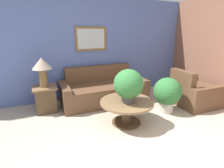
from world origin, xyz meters
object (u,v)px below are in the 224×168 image
object	(u,v)px
couch_main	(103,90)
coffee_table	(127,107)
armchair	(193,93)
side_table	(46,99)
potted_plant_floor	(167,93)
potted_plant_on_table	(128,85)
table_lamp	(42,67)

from	to	relation	value
couch_main	coffee_table	distance (m)	1.26
armchair	side_table	bearing A→B (deg)	75.90
armchair	potted_plant_floor	bearing A→B (deg)	99.37
couch_main	potted_plant_on_table	size ratio (longest dim) A/B	3.36
couch_main	side_table	world-z (taller)	couch_main
coffee_table	side_table	xyz separation A→B (m)	(-1.42, 1.21, -0.04)
coffee_table	side_table	distance (m)	1.86
potted_plant_on_table	potted_plant_floor	xyz separation A→B (m)	(1.07, 0.16, -0.37)
side_table	potted_plant_floor	size ratio (longest dim) A/B	0.74
potted_plant_floor	side_table	bearing A→B (deg)	156.03
side_table	armchair	bearing A→B (deg)	-16.31
table_lamp	potted_plant_on_table	bearing A→B (deg)	-41.78
couch_main	side_table	xyz separation A→B (m)	(-1.40, -0.05, 0.01)
couch_main	table_lamp	distance (m)	1.59
potted_plant_on_table	potted_plant_floor	distance (m)	1.14
side_table	potted_plant_floor	distance (m)	2.72
couch_main	potted_plant_floor	world-z (taller)	couch_main
table_lamp	potted_plant_floor	xyz separation A→B (m)	(2.48, -1.10, -0.58)
armchair	table_lamp	distance (m)	3.61
couch_main	side_table	bearing A→B (deg)	-177.91
table_lamp	couch_main	bearing A→B (deg)	2.09
coffee_table	potted_plant_floor	distance (m)	1.08
couch_main	potted_plant_on_table	world-z (taller)	potted_plant_on_table
armchair	couch_main	bearing A→B (deg)	64.47
armchair	table_lamp	world-z (taller)	table_lamp
potted_plant_on_table	couch_main	bearing A→B (deg)	90.32
coffee_table	potted_plant_floor	xyz separation A→B (m)	(1.07, 0.10, 0.11)
coffee_table	potted_plant_floor	world-z (taller)	potted_plant_floor
armchair	potted_plant_floor	size ratio (longest dim) A/B	1.39
armchair	table_lamp	size ratio (longest dim) A/B	1.73
side_table	coffee_table	bearing A→B (deg)	-40.40
potted_plant_floor	potted_plant_on_table	bearing A→B (deg)	-171.63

